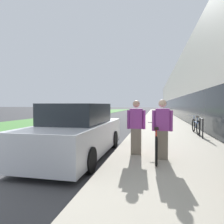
% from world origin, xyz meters
% --- Properties ---
extents(sidewalk_slab, '(3.66, 70.00, 0.14)m').
position_xyz_m(sidewalk_slab, '(4.88, 21.00, 0.07)').
color(sidewalk_slab, '#B2AA99').
rests_on(sidewalk_slab, ground).
extents(storefront_facade, '(10.01, 70.00, 6.59)m').
position_xyz_m(storefront_facade, '(11.74, 29.00, 3.29)').
color(storefront_facade, silver).
rests_on(storefront_facade, ground).
extents(lawn_strip, '(5.47, 70.00, 0.03)m').
position_xyz_m(lawn_strip, '(-6.18, 25.00, 0.01)').
color(lawn_strip, '#518E42').
rests_on(lawn_strip, ground).
extents(tandem_bicycle, '(0.52, 2.66, 0.86)m').
position_xyz_m(tandem_bicycle, '(4.29, 2.54, 0.51)').
color(tandem_bicycle, black).
rests_on(tandem_bicycle, sidewalk_slab).
extents(person_rider, '(0.53, 0.21, 1.56)m').
position_xyz_m(person_rider, '(4.44, 2.19, 0.92)').
color(person_rider, '#756B5B').
rests_on(person_rider, sidewalk_slab).
extents(person_bystander, '(0.52, 0.21, 1.54)m').
position_xyz_m(person_bystander, '(3.73, 2.55, 0.91)').
color(person_bystander, '#756B5B').
rests_on(person_bystander, sidewalk_slab).
extents(bike_rack_hoop, '(0.05, 0.60, 0.84)m').
position_xyz_m(bike_rack_hoop, '(6.22, 6.06, 0.65)').
color(bike_rack_hoop, black).
rests_on(bike_rack_hoop, sidewalk_slab).
extents(cruiser_bike_nearest, '(0.52, 1.79, 0.88)m').
position_xyz_m(cruiser_bike_nearest, '(6.22, 7.27, 0.51)').
color(cruiser_bike_nearest, black).
rests_on(cruiser_bike_nearest, sidewalk_slab).
extents(parked_sedan_curbside, '(1.83, 4.57, 1.59)m').
position_xyz_m(parked_sedan_curbside, '(1.98, 2.51, 0.72)').
color(parked_sedan_curbside, silver).
rests_on(parked_sedan_curbside, ground).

